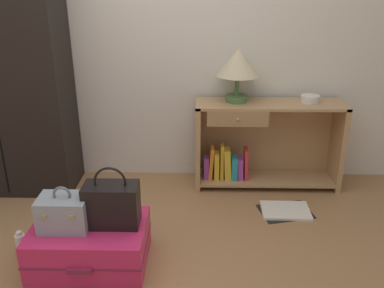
{
  "coord_description": "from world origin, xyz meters",
  "views": [
    {
      "loc": [
        0.4,
        -1.92,
        1.65
      ],
      "look_at": [
        0.35,
        0.78,
        0.55
      ],
      "focal_mm": 39.74,
      "sensor_mm": 36.0,
      "label": 1
    }
  ],
  "objects_px": {
    "handbag": "(112,204)",
    "bottle": "(21,246)",
    "train_case": "(64,212)",
    "open_book_on_floor": "(285,211)",
    "bowl": "(310,99)",
    "wardrobe": "(2,72)",
    "bookshelf": "(260,144)",
    "table_lamp": "(238,64)",
    "suitcase_large": "(90,244)"
  },
  "relations": [
    {
      "from": "suitcase_large",
      "to": "handbag",
      "type": "bearing_deg",
      "value": 9.42
    },
    {
      "from": "train_case",
      "to": "wardrobe",
      "type": "bearing_deg",
      "value": 124.6
    },
    {
      "from": "table_lamp",
      "to": "open_book_on_floor",
      "type": "bearing_deg",
      "value": -53.65
    },
    {
      "from": "bowl",
      "to": "bottle",
      "type": "xyz_separation_m",
      "value": [
        -1.95,
        -1.05,
        -0.64
      ]
    },
    {
      "from": "bowl",
      "to": "open_book_on_floor",
      "type": "xyz_separation_m",
      "value": [
        -0.22,
        -0.47,
        -0.72
      ]
    },
    {
      "from": "train_case",
      "to": "open_book_on_floor",
      "type": "height_order",
      "value": "train_case"
    },
    {
      "from": "wardrobe",
      "to": "table_lamp",
      "type": "xyz_separation_m",
      "value": [
        1.77,
        0.09,
        0.05
      ]
    },
    {
      "from": "table_lamp",
      "to": "handbag",
      "type": "relative_size",
      "value": 1.11
    },
    {
      "from": "bowl",
      "to": "train_case",
      "type": "distance_m",
      "value": 2.01
    },
    {
      "from": "wardrobe",
      "to": "bowl",
      "type": "bearing_deg",
      "value": 1.97
    },
    {
      "from": "suitcase_large",
      "to": "bowl",
      "type": "bearing_deg",
      "value": 35.8
    },
    {
      "from": "table_lamp",
      "to": "handbag",
      "type": "height_order",
      "value": "table_lamp"
    },
    {
      "from": "bookshelf",
      "to": "open_book_on_floor",
      "type": "relative_size",
      "value": 2.76
    },
    {
      "from": "handbag",
      "to": "bottle",
      "type": "height_order",
      "value": "handbag"
    },
    {
      "from": "table_lamp",
      "to": "bowl",
      "type": "distance_m",
      "value": 0.63
    },
    {
      "from": "wardrobe",
      "to": "table_lamp",
      "type": "bearing_deg",
      "value": 2.85
    },
    {
      "from": "suitcase_large",
      "to": "open_book_on_floor",
      "type": "relative_size",
      "value": 1.61
    },
    {
      "from": "bookshelf",
      "to": "wardrobe",
      "type": "bearing_deg",
      "value": -177.9
    },
    {
      "from": "bowl",
      "to": "train_case",
      "type": "height_order",
      "value": "bowl"
    },
    {
      "from": "handbag",
      "to": "open_book_on_floor",
      "type": "distance_m",
      "value": 1.35
    },
    {
      "from": "bowl",
      "to": "wardrobe",
      "type": "bearing_deg",
      "value": -178.03
    },
    {
      "from": "table_lamp",
      "to": "bowl",
      "type": "height_order",
      "value": "table_lamp"
    },
    {
      "from": "bookshelf",
      "to": "suitcase_large",
      "type": "distance_m",
      "value": 1.59
    },
    {
      "from": "train_case",
      "to": "bowl",
      "type": "bearing_deg",
      "value": 34.1
    },
    {
      "from": "train_case",
      "to": "open_book_on_floor",
      "type": "distance_m",
      "value": 1.59
    },
    {
      "from": "bottle",
      "to": "handbag",
      "type": "bearing_deg",
      "value": -1.18
    },
    {
      "from": "open_book_on_floor",
      "to": "wardrobe",
      "type": "bearing_deg",
      "value": 169.54
    },
    {
      "from": "train_case",
      "to": "open_book_on_floor",
      "type": "bearing_deg",
      "value": 24.07
    },
    {
      "from": "table_lamp",
      "to": "handbag",
      "type": "bearing_deg",
      "value": -126.56
    },
    {
      "from": "bookshelf",
      "to": "table_lamp",
      "type": "relative_size",
      "value": 2.82
    },
    {
      "from": "handbag",
      "to": "train_case",
      "type": "bearing_deg",
      "value": -171.01
    },
    {
      "from": "wardrobe",
      "to": "bookshelf",
      "type": "xyz_separation_m",
      "value": [
        1.98,
        0.07,
        -0.6
      ]
    },
    {
      "from": "wardrobe",
      "to": "suitcase_large",
      "type": "distance_m",
      "value": 1.54
    },
    {
      "from": "wardrobe",
      "to": "open_book_on_floor",
      "type": "relative_size",
      "value": 4.51
    },
    {
      "from": "bowl",
      "to": "open_book_on_floor",
      "type": "height_order",
      "value": "bowl"
    },
    {
      "from": "handbag",
      "to": "table_lamp",
      "type": "bearing_deg",
      "value": 53.44
    },
    {
      "from": "wardrobe",
      "to": "bottle",
      "type": "height_order",
      "value": "wardrobe"
    },
    {
      "from": "wardrobe",
      "to": "handbag",
      "type": "distance_m",
      "value": 1.49
    },
    {
      "from": "table_lamp",
      "to": "suitcase_large",
      "type": "height_order",
      "value": "table_lamp"
    },
    {
      "from": "wardrobe",
      "to": "bookshelf",
      "type": "bearing_deg",
      "value": 2.1
    },
    {
      "from": "suitcase_large",
      "to": "train_case",
      "type": "height_order",
      "value": "train_case"
    },
    {
      "from": "table_lamp",
      "to": "open_book_on_floor",
      "type": "distance_m",
      "value": 1.15
    },
    {
      "from": "handbag",
      "to": "bottle",
      "type": "distance_m",
      "value": 0.66
    },
    {
      "from": "wardrobe",
      "to": "table_lamp",
      "type": "distance_m",
      "value": 1.77
    },
    {
      "from": "bowl",
      "to": "train_case",
      "type": "bearing_deg",
      "value": -145.9
    },
    {
      "from": "bowl",
      "to": "suitcase_large",
      "type": "bearing_deg",
      "value": -144.2
    },
    {
      "from": "bowl",
      "to": "handbag",
      "type": "height_order",
      "value": "bowl"
    },
    {
      "from": "bookshelf",
      "to": "bottle",
      "type": "distance_m",
      "value": 1.91
    },
    {
      "from": "bookshelf",
      "to": "handbag",
      "type": "distance_m",
      "value": 1.45
    },
    {
      "from": "wardrobe",
      "to": "bookshelf",
      "type": "relative_size",
      "value": 1.63
    }
  ]
}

